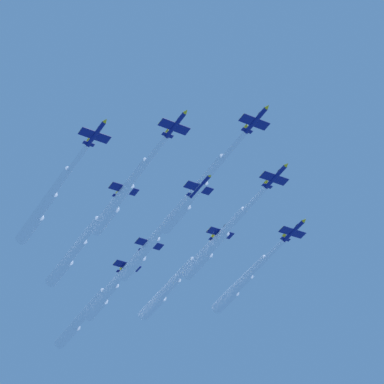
{
  "coord_description": "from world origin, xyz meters",
  "views": [
    {
      "loc": [
        18.34,
        148.41,
        29.67
      ],
      "look_at": [
        0.0,
        0.0,
        200.5
      ],
      "focal_mm": 78.32,
      "sensor_mm": 36.0,
      "label": 1
    }
  ],
  "objects_px": {
    "jet_lead": "(194,194)",
    "jet_starboard_mid": "(241,283)",
    "jet_tail_end": "(81,318)",
    "jet_port_outer": "(45,205)",
    "jet_starboard_outer": "(168,288)",
    "jet_port_mid": "(148,247)",
    "jet_trail_port": "(74,251)",
    "jet_port_inner": "(215,243)",
    "jet_starboard_inner": "(121,196)",
    "jet_trail_starboard": "(109,292)"
  },
  "relations": [
    {
      "from": "jet_lead",
      "to": "jet_starboard_mid",
      "type": "relative_size",
      "value": 1.12
    },
    {
      "from": "jet_tail_end",
      "to": "jet_port_outer",
      "type": "bearing_deg",
      "value": 76.35
    },
    {
      "from": "jet_starboard_outer",
      "to": "jet_port_mid",
      "type": "bearing_deg",
      "value": 67.96
    },
    {
      "from": "jet_port_mid",
      "to": "jet_trail_port",
      "type": "bearing_deg",
      "value": -16.54
    },
    {
      "from": "jet_starboard_mid",
      "to": "jet_port_mid",
      "type": "bearing_deg",
      "value": 23.53
    },
    {
      "from": "jet_port_inner",
      "to": "jet_starboard_mid",
      "type": "xyz_separation_m",
      "value": [
        -10.01,
        -14.94,
        -0.78
      ]
    },
    {
      "from": "jet_starboard_outer",
      "to": "jet_trail_port",
      "type": "xyz_separation_m",
      "value": [
        28.82,
        13.41,
        -0.92
      ]
    },
    {
      "from": "jet_port_mid",
      "to": "jet_trail_port",
      "type": "height_order",
      "value": "jet_trail_port"
    },
    {
      "from": "jet_starboard_inner",
      "to": "jet_trail_port",
      "type": "height_order",
      "value": "jet_trail_port"
    },
    {
      "from": "jet_port_inner",
      "to": "jet_tail_end",
      "type": "distance_m",
      "value": 52.92
    },
    {
      "from": "jet_port_mid",
      "to": "jet_trail_starboard",
      "type": "height_order",
      "value": "jet_trail_starboard"
    },
    {
      "from": "jet_trail_starboard",
      "to": "jet_port_mid",
      "type": "bearing_deg",
      "value": 115.84
    },
    {
      "from": "jet_port_mid",
      "to": "jet_trail_port",
      "type": "distance_m",
      "value": 21.86
    },
    {
      "from": "jet_port_inner",
      "to": "jet_trail_port",
      "type": "relative_size",
      "value": 1.01
    },
    {
      "from": "jet_lead",
      "to": "jet_tail_end",
      "type": "xyz_separation_m",
      "value": [
        28.35,
        -56.53,
        0.88
      ]
    },
    {
      "from": "jet_starboard_mid",
      "to": "jet_tail_end",
      "type": "distance_m",
      "value": 52.31
    },
    {
      "from": "jet_starboard_inner",
      "to": "jet_starboard_outer",
      "type": "distance_m",
      "value": 40.31
    },
    {
      "from": "jet_lead",
      "to": "jet_tail_end",
      "type": "distance_m",
      "value": 63.25
    },
    {
      "from": "jet_port_outer",
      "to": "jet_trail_port",
      "type": "distance_m",
      "value": 20.39
    },
    {
      "from": "jet_port_outer",
      "to": "jet_trail_starboard",
      "type": "bearing_deg",
      "value": -120.51
    },
    {
      "from": "jet_port_inner",
      "to": "jet_port_outer",
      "type": "relative_size",
      "value": 1.01
    },
    {
      "from": "jet_port_inner",
      "to": "jet_port_mid",
      "type": "relative_size",
      "value": 1.08
    },
    {
      "from": "jet_tail_end",
      "to": "jet_port_inner",
      "type": "bearing_deg",
      "value": 134.4
    },
    {
      "from": "jet_port_inner",
      "to": "jet_tail_end",
      "type": "height_order",
      "value": "jet_port_inner"
    },
    {
      "from": "jet_port_inner",
      "to": "jet_tail_end",
      "type": "bearing_deg",
      "value": -45.6
    },
    {
      "from": "jet_port_inner",
      "to": "jet_port_outer",
      "type": "distance_m",
      "value": 49.71
    },
    {
      "from": "jet_starboard_outer",
      "to": "jet_trail_port",
      "type": "relative_size",
      "value": 0.98
    },
    {
      "from": "jet_port_inner",
      "to": "jet_port_mid",
      "type": "xyz_separation_m",
      "value": [
        19.27,
        -2.19,
        -1.72
      ]
    },
    {
      "from": "jet_tail_end",
      "to": "jet_starboard_mid",
      "type": "bearing_deg",
      "value": 154.07
    },
    {
      "from": "jet_port_inner",
      "to": "jet_trail_port",
      "type": "distance_m",
      "value": 41.02
    },
    {
      "from": "jet_starboard_inner",
      "to": "jet_lead",
      "type": "bearing_deg",
      "value": 168.65
    },
    {
      "from": "jet_lead",
      "to": "jet_starboard_inner",
      "type": "height_order",
      "value": "jet_starboard_inner"
    },
    {
      "from": "jet_trail_starboard",
      "to": "jet_tail_end",
      "type": "xyz_separation_m",
      "value": [
        7.76,
        -14.99,
        1.57
      ]
    },
    {
      "from": "jet_starboard_outer",
      "to": "jet_trail_starboard",
      "type": "distance_m",
      "value": 18.14
    },
    {
      "from": "jet_port_inner",
      "to": "jet_starboard_inner",
      "type": "bearing_deg",
      "value": 27.74
    },
    {
      "from": "jet_port_inner",
      "to": "jet_starboard_mid",
      "type": "bearing_deg",
      "value": -123.82
    },
    {
      "from": "jet_starboard_inner",
      "to": "jet_starboard_outer",
      "type": "relative_size",
      "value": 1.01
    },
    {
      "from": "jet_trail_port",
      "to": "jet_lead",
      "type": "bearing_deg",
      "value": 139.27
    },
    {
      "from": "jet_tail_end",
      "to": "jet_starboard_inner",
      "type": "bearing_deg",
      "value": 99.56
    },
    {
      "from": "jet_starboard_outer",
      "to": "jet_trail_port",
      "type": "bearing_deg",
      "value": 24.94
    },
    {
      "from": "jet_starboard_mid",
      "to": "jet_starboard_outer",
      "type": "bearing_deg",
      "value": -17.81
    },
    {
      "from": "jet_port_inner",
      "to": "jet_tail_end",
      "type": "xyz_separation_m",
      "value": [
        37.03,
        -37.81,
        0.01
      ]
    },
    {
      "from": "jet_starboard_outer",
      "to": "jet_lead",
      "type": "bearing_deg",
      "value": 93.76
    },
    {
      "from": "jet_port_mid",
      "to": "jet_starboard_inner",
      "type": "bearing_deg",
      "value": 62.39
    },
    {
      "from": "jet_lead",
      "to": "jet_starboard_outer",
      "type": "xyz_separation_m",
      "value": [
        2.66,
        -40.52,
        1.87
      ]
    },
    {
      "from": "jet_port_inner",
      "to": "jet_starboard_outer",
      "type": "height_order",
      "value": "jet_starboard_outer"
    },
    {
      "from": "jet_port_inner",
      "to": "jet_starboard_inner",
      "type": "distance_m",
      "value": 31.82
    },
    {
      "from": "jet_starboard_mid",
      "to": "jet_trail_starboard",
      "type": "relative_size",
      "value": 1.03
    },
    {
      "from": "jet_lead",
      "to": "jet_trail_starboard",
      "type": "height_order",
      "value": "jet_lead"
    },
    {
      "from": "jet_starboard_inner",
      "to": "jet_starboard_outer",
      "type": "xyz_separation_m",
      "value": [
        -16.83,
        -36.61,
        1.27
      ]
    }
  ]
}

